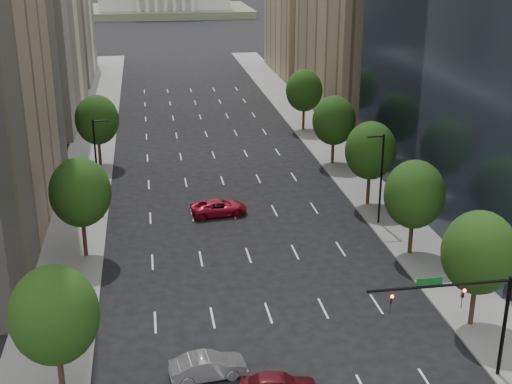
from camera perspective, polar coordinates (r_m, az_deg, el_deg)
sidewalk_left at (r=69.91m, az=-14.56°, el=-2.38°), size 6.00×200.00×0.15m
sidewalk_right at (r=73.41m, az=10.24°, el=-0.93°), size 6.00×200.00×0.15m
midrise_cream_left at (r=109.07m, az=-18.67°, el=14.68°), size 14.00×30.00×35.00m
filler_left at (r=142.46m, az=-16.30°, el=12.56°), size 14.00×26.00×18.00m
parking_tan_right at (r=110.09m, az=8.66°, el=14.21°), size 14.00×30.00×30.00m
filler_right at (r=142.50m, az=4.46°, el=12.89°), size 14.00×26.00×16.00m
tree_right_1 at (r=50.41m, az=17.84°, el=-4.76°), size 5.20×5.20×8.75m
tree_right_2 at (r=60.50m, az=12.87°, el=-0.20°), size 5.20×5.20×8.61m
tree_right_3 at (r=71.06m, az=9.38°, el=3.37°), size 5.20×5.20×8.89m
tree_right_4 at (r=84.06m, az=6.41°, el=5.85°), size 5.20×5.20×8.46m
tree_right_5 at (r=99.09m, az=3.97°, el=8.31°), size 5.20×5.20×8.75m
tree_left_0 at (r=42.20m, az=-16.22°, el=-9.69°), size 5.20×5.20×8.75m
tree_left_1 at (r=60.23m, az=-14.23°, el=-0.04°), size 5.20×5.20×8.97m
tree_left_2 at (r=85.13m, az=-12.92°, el=5.80°), size 5.20×5.20×8.68m
streetlight_rn at (r=66.71m, az=10.20°, el=1.24°), size 1.70×0.20×9.00m
streetlight_ln at (r=72.82m, az=-12.96°, el=2.67°), size 1.70×0.20×9.00m
traffic_signal at (r=44.44m, az=17.11°, el=-9.03°), size 9.12×0.40×7.38m
foothills at (r=608.68m, az=-5.23°, el=14.19°), size 720.00×413.00×263.00m
car_silver at (r=45.14m, az=-3.95°, el=-14.09°), size 5.03×2.20×1.61m
car_red_far at (r=69.39m, az=-3.06°, el=-1.27°), size 5.87×3.23×1.56m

